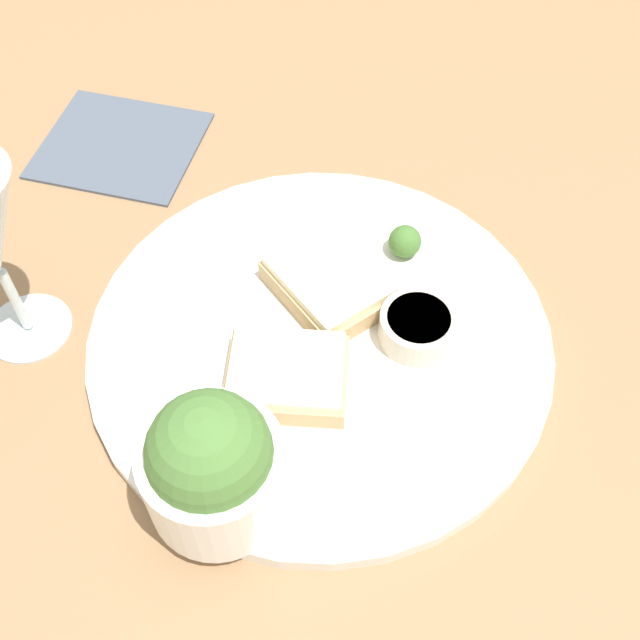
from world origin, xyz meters
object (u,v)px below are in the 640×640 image
object	(u,v)px
sauce_ramekin	(418,326)
napkin	(120,144)
cheese_toast_near	(329,283)
salad_bowl	(212,465)
cheese_toast_far	(287,375)

from	to	relation	value
sauce_ramekin	napkin	size ratio (longest dim) A/B	0.31
cheese_toast_near	napkin	xyz separation A→B (m)	(0.27, -0.01, -0.02)
cheese_toast_near	napkin	world-z (taller)	cheese_toast_near
sauce_ramekin	napkin	distance (m)	0.35
sauce_ramekin	napkin	xyz separation A→B (m)	(0.35, 0.01, -0.03)
salad_bowl	napkin	xyz separation A→B (m)	(0.33, -0.18, -0.06)
sauce_ramekin	salad_bowl	bearing A→B (deg)	84.93
cheese_toast_far	cheese_toast_near	bearing A→B (deg)	-67.46
sauce_ramekin	cheese_toast_near	size ratio (longest dim) A/B	0.55
salad_bowl	sauce_ramekin	world-z (taller)	salad_bowl
sauce_ramekin	cheese_toast_far	size ratio (longest dim) A/B	0.53
sauce_ramekin	cheese_toast_near	xyz separation A→B (m)	(0.08, 0.01, -0.00)
salad_bowl	cheese_toast_near	size ratio (longest dim) A/B	0.97
sauce_ramekin	cheese_toast_near	world-z (taller)	same
cheese_toast_near	napkin	distance (m)	0.27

